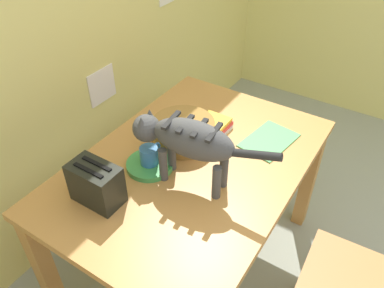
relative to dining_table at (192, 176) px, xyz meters
The scene contains 9 objects.
wall_rear 0.98m from the dining_table, 92.91° to the left, with size 4.79×0.11×2.50m.
dining_table is the anchor object (origin of this frame).
cat 0.32m from the dining_table, 158.47° to the right, with size 0.17×0.61×0.30m.
saucer_bowl 0.21m from the dining_table, 133.73° to the left, with size 0.21×0.21×0.03m, color green.
coffee_mug 0.24m from the dining_table, 132.89° to the left, with size 0.12×0.08×0.08m.
magazine 0.41m from the dining_table, 35.04° to the right, with size 0.28×0.19×0.01m, color #53A860.
book_stack 0.27m from the dining_table, ahead, with size 0.20×0.15×0.05m.
wicker_basket 0.21m from the dining_table, 47.90° to the left, with size 0.30×0.30×0.11m.
toaster 0.47m from the dining_table, 154.47° to the left, with size 0.12×0.20×0.18m.
Camera 1 is at (-1.05, 0.34, 1.86)m, focal length 35.75 mm.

